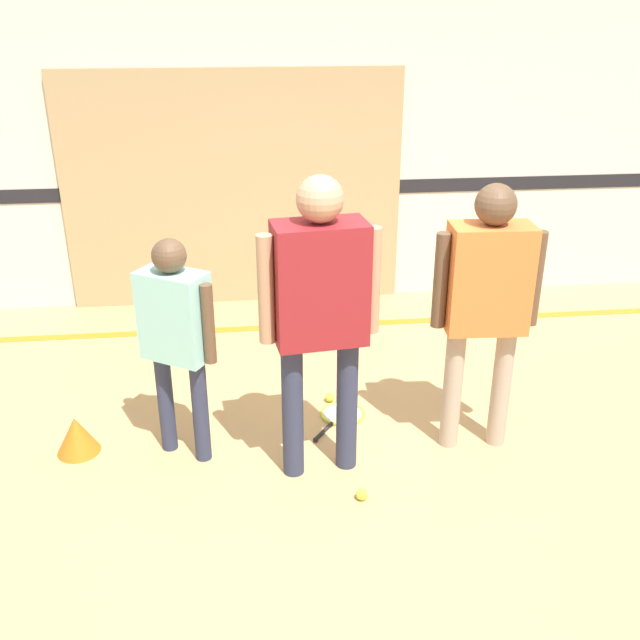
% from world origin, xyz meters
% --- Properties ---
extents(ground_plane, '(16.00, 16.00, 0.00)m').
position_xyz_m(ground_plane, '(0.00, 0.00, 0.00)').
color(ground_plane, tan).
extents(wall_back, '(16.00, 0.07, 3.20)m').
position_xyz_m(wall_back, '(0.00, 2.90, 1.60)').
color(wall_back, silver).
rests_on(wall_back, ground_plane).
extents(wall_panel, '(2.93, 0.05, 2.05)m').
position_xyz_m(wall_panel, '(-0.53, 2.85, 1.03)').
color(wall_panel, tan).
rests_on(wall_panel, ground_plane).
extents(floor_stripe, '(14.40, 0.10, 0.01)m').
position_xyz_m(floor_stripe, '(0.00, 2.20, 0.00)').
color(floor_stripe, orange).
rests_on(floor_stripe, ground_plane).
extents(person_instructor, '(0.66, 0.33, 1.76)m').
position_xyz_m(person_instructor, '(-0.06, 0.18, 1.09)').
color(person_instructor, '#2D334C').
rests_on(person_instructor, ground_plane).
extents(person_student_left, '(0.46, 0.38, 1.38)m').
position_xyz_m(person_student_left, '(-0.86, 0.42, 0.85)').
color(person_student_left, '#2D334C').
rests_on(person_student_left, ground_plane).
extents(person_student_right, '(0.63, 0.28, 1.65)m').
position_xyz_m(person_student_right, '(0.92, 0.34, 1.02)').
color(person_student_right, tan).
rests_on(person_student_right, ground_plane).
extents(racket_spare_on_floor, '(0.44, 0.52, 0.03)m').
position_xyz_m(racket_spare_on_floor, '(0.14, 0.73, 0.01)').
color(racket_spare_on_floor, '#C6D838').
rests_on(racket_spare_on_floor, ground_plane).
extents(tennis_ball_near_instructor, '(0.07, 0.07, 0.07)m').
position_xyz_m(tennis_ball_near_instructor, '(0.14, -0.14, 0.03)').
color(tennis_ball_near_instructor, '#CCE038').
rests_on(tennis_ball_near_instructor, ground_plane).
extents(tennis_ball_by_spare_racket, '(0.07, 0.07, 0.07)m').
position_xyz_m(tennis_ball_by_spare_racket, '(0.09, 0.93, 0.03)').
color(tennis_ball_by_spare_racket, '#CCE038').
rests_on(tennis_ball_by_spare_racket, ground_plane).
extents(training_cone, '(0.26, 0.26, 0.24)m').
position_xyz_m(training_cone, '(-1.53, 0.50, 0.12)').
color(training_cone, orange).
rests_on(training_cone, ground_plane).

